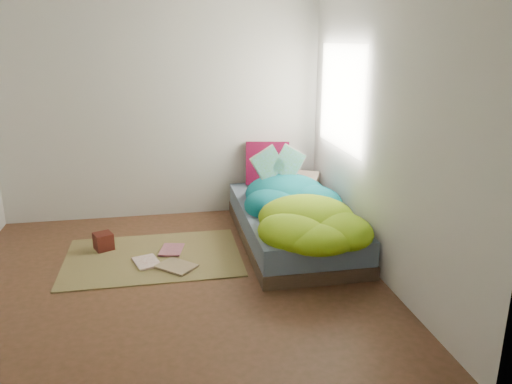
# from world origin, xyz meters

# --- Properties ---
(ground) EXTENTS (3.50, 3.50, 0.00)m
(ground) POSITION_xyz_m (0.00, 0.00, 0.00)
(ground) COLOR #49311C
(ground) RESTS_ON ground
(room_walls) EXTENTS (3.54, 3.54, 2.62)m
(room_walls) POSITION_xyz_m (0.01, 0.01, 1.63)
(room_walls) COLOR silver
(room_walls) RESTS_ON ground
(bed) EXTENTS (1.00, 2.00, 0.34)m
(bed) POSITION_xyz_m (1.22, 0.72, 0.17)
(bed) COLOR #362B1D
(bed) RESTS_ON ground
(duvet) EXTENTS (0.96, 1.84, 0.34)m
(duvet) POSITION_xyz_m (1.22, 0.50, 0.51)
(duvet) COLOR #076E71
(duvet) RESTS_ON bed
(rug) EXTENTS (1.60, 1.10, 0.01)m
(rug) POSITION_xyz_m (-0.15, 0.55, 0.01)
(rug) COLOR brown
(rug) RESTS_ON ground
(pillow_floral) EXTENTS (0.65, 0.54, 0.12)m
(pillow_floral) POSITION_xyz_m (1.42, 1.47, 0.40)
(pillow_floral) COLOR silver
(pillow_floral) RESTS_ON bed
(pillow_magenta) EXTENTS (0.51, 0.25, 0.49)m
(pillow_magenta) POSITION_xyz_m (1.15, 1.60, 0.58)
(pillow_magenta) COLOR #550526
(pillow_magenta) RESTS_ON bed
(open_book) EXTENTS (0.48, 0.14, 0.29)m
(open_book) POSITION_xyz_m (1.15, 1.04, 0.82)
(open_book) COLOR green
(open_book) RESTS_ON duvet
(wooden_box) EXTENTS (0.21, 0.21, 0.16)m
(wooden_box) POSITION_xyz_m (-0.62, 0.81, 0.09)
(wooden_box) COLOR #3E180E
(wooden_box) RESTS_ON rug
(floor_book_a) EXTENTS (0.28, 0.33, 0.02)m
(floor_book_a) POSITION_xyz_m (-0.30, 0.38, 0.02)
(floor_book_a) COLOR white
(floor_book_a) RESTS_ON rug
(floor_book_b) EXTENTS (0.26, 0.32, 0.03)m
(floor_book_b) POSITION_xyz_m (-0.08, 0.66, 0.03)
(floor_book_b) COLOR #BD6D7D
(floor_book_b) RESTS_ON rug
(floor_book_c) EXTENTS (0.40, 0.39, 0.02)m
(floor_book_c) POSITION_xyz_m (-0.03, 0.18, 0.02)
(floor_book_c) COLOR #9D8367
(floor_book_c) RESTS_ON rug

